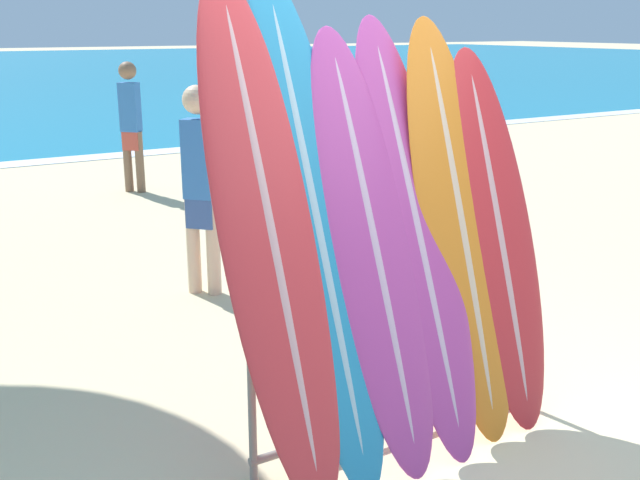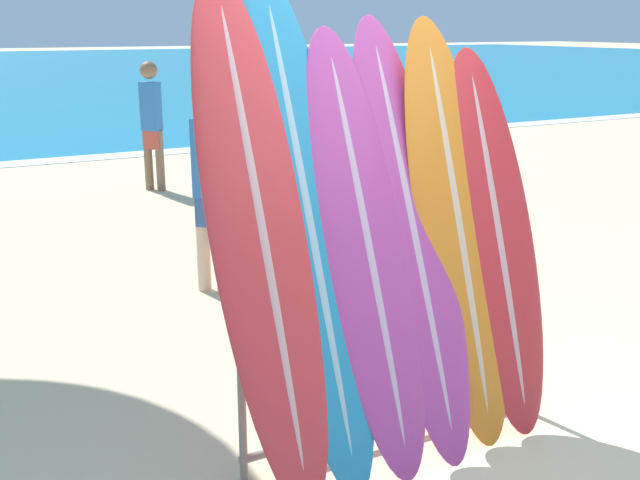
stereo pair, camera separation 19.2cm
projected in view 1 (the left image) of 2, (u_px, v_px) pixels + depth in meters
name	position (u px, v px, depth m)	size (l,w,h in m)	color
ground_plane	(494.00, 472.00, 3.75)	(160.00, 160.00, 0.00)	beige
surfboard_rack	(397.00, 356.00, 3.94)	(1.73, 0.04, 0.90)	gray
surfboard_slot_0	(269.00, 234.00, 3.49)	(0.51, 1.08, 2.44)	red
surfboard_slot_1	(316.00, 225.00, 3.63)	(0.48, 1.08, 2.45)	teal
surfboard_slot_2	(372.00, 248.00, 3.75)	(0.49, 0.98, 2.17)	#B23D8E
surfboard_slot_3	(416.00, 234.00, 3.90)	(0.48, 1.00, 2.23)	#B23D8E
surfboard_slot_4	(460.00, 228.00, 4.02)	(0.52, 0.82, 2.22)	orange
surfboard_slot_5	(497.00, 238.00, 4.14)	(0.52, 0.77, 2.05)	red
person_near_water	(131.00, 122.00, 9.84)	(0.29, 0.29, 1.71)	#846047
person_mid_beach	(200.00, 183.00, 6.02)	(0.29, 0.29, 1.72)	beige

